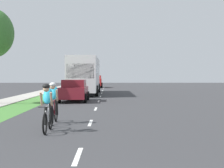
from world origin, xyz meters
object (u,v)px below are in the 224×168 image
Objects in this scene: cyclist_trailing at (54,102)px; suv_red at (95,81)px; cyclist_lead at (48,107)px; sedan_maroon at (74,90)px; bus_white at (85,74)px.

cyclist_trailing is 0.37× the size of suv_red.
cyclist_lead is at bearing -89.98° from suv_red.
sedan_maroon is 9.49m from bus_white.
cyclist_trailing is at bearing -88.27° from sedan_maroon.
cyclist_lead is 22.78m from bus_white.
bus_white is at bearing -90.95° from suv_red.
cyclist_lead is 0.15× the size of bus_white.
cyclist_trailing is 0.40× the size of sedan_maroon.
cyclist_trailing is 0.15× the size of bus_white.
suv_red is at bearing 89.06° from sedan_maroon.
sedan_maroon is at bearing 91.73° from cyclist_trailing.
suv_red is (-0.01, 40.27, 0.14)m from cyclist_lead.
cyclist_lead is 13.34m from sedan_maroon.
sedan_maroon is at bearing -90.94° from suv_red.
bus_white is at bearing 90.77° from cyclist_lead.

